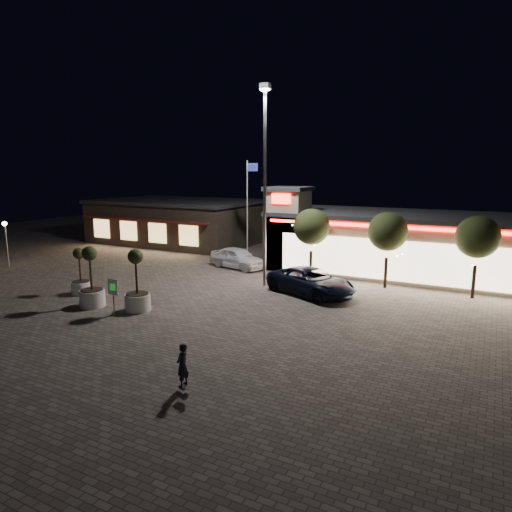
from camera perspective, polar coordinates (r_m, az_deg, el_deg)
The scene contains 17 objects.
ground at distance 24.01m, azimuth -12.03°, elevation -7.26°, with size 90.00×90.00×0.00m, color #6B6056.
retail_building at distance 34.05m, azimuth 18.54°, elevation 1.55°, with size 20.40×8.40×6.10m.
restaurant_building at distance 47.49m, azimuth -9.76°, elevation 4.36°, with size 16.40×11.00×4.30m.
floodlight_pole at distance 28.47m, azimuth 1.10°, elevation 10.14°, with size 0.60×0.40×12.38m.
flagpole at distance 34.81m, azimuth -0.96°, elevation 6.50°, with size 0.95×0.10×8.00m.
lamp_post_west at distance 39.49m, azimuth -28.82°, elevation 2.34°, with size 0.36×0.36×3.48m.
string_tree_a at distance 30.64m, azimuth 6.96°, elevation 3.62°, with size 2.42×2.42×4.79m.
string_tree_b at distance 29.26m, azimuth 16.15°, elevation 2.94°, with size 2.42×2.42×4.79m.
string_tree_c at distance 28.68m, azimuth 25.97°, elevation 2.12°, with size 2.42×2.42×4.79m.
pickup_truck at distance 27.29m, azimuth 6.86°, elevation -3.20°, with size 2.60×5.65×1.57m, color black.
white_sedan at distance 34.34m, azimuth -2.30°, elevation -0.22°, with size 1.87×4.66×1.59m, color white.
pedestrian at distance 16.20m, azimuth -9.19°, elevation -13.31°, with size 0.55×0.36×1.52m, color black.
dog at distance 15.38m, azimuth -9.04°, elevation -16.75°, with size 0.49×0.28×0.26m.
planter_left at distance 29.06m, azimuth -21.07°, elevation -2.81°, with size 1.15×1.15×2.82m.
planter_mid at distance 26.26m, azimuth -19.85°, elevation -3.79°, with size 1.35×1.35×3.32m.
planter_right at distance 24.76m, azimuth -14.64°, elevation -4.36°, with size 1.34×1.34×3.30m.
valet_sign at distance 24.24m, azimuth -17.44°, elevation -4.10°, with size 0.62×0.10×1.89m.
Camera 1 is at (14.81, -17.42, 7.34)m, focal length 32.00 mm.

